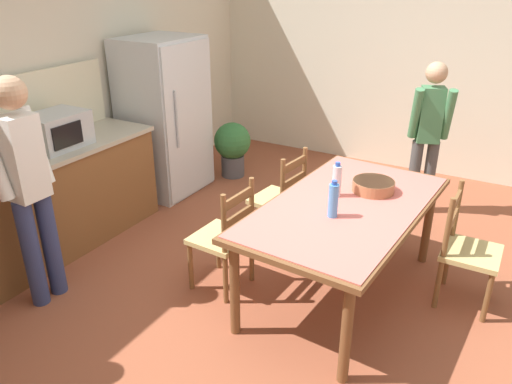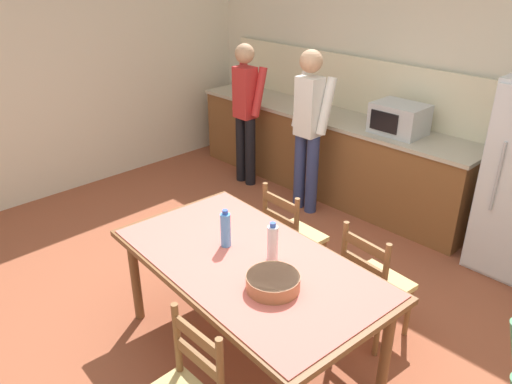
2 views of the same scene
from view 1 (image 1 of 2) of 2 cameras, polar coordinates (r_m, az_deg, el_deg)
ground_plane at (r=3.99m, az=4.62°, el=-11.93°), size 8.32×8.32×0.00m
wall_back at (r=5.02m, az=-23.98°, el=11.95°), size 6.52×0.12×2.90m
wall_right at (r=6.40m, az=18.18°, el=15.08°), size 0.12×5.20×2.90m
refrigerator at (r=5.61m, az=-10.39°, el=8.42°), size 0.83×0.73×1.70m
microwave at (r=4.63m, az=-21.84°, el=6.56°), size 0.50×0.39×0.30m
dining_table at (r=3.73m, az=10.17°, el=-2.45°), size 1.93×1.14×0.77m
bottle_near_centre at (r=3.45m, az=8.82°, el=-0.92°), size 0.07×0.07×0.27m
bottle_off_centre at (r=3.77m, az=9.21°, el=1.31°), size 0.07×0.07×0.27m
serving_bowl at (r=3.93m, az=13.27°, el=0.76°), size 0.32×0.32×0.09m
chair_side_near_right at (r=4.02m, az=22.90°, el=-6.16°), size 0.42×0.40×0.91m
chair_side_far_left at (r=3.88m, az=-3.60°, el=-5.22°), size 0.44×0.42×0.91m
chair_side_far_right at (r=4.50m, az=2.81°, el=-0.83°), size 0.46×0.44×0.91m
person_at_counter at (r=3.87m, az=-24.71°, el=0.99°), size 0.43×0.30×1.72m
person_by_table at (r=5.23m, az=19.08°, el=6.53°), size 0.35×0.44×1.55m
potted_plant at (r=6.04m, az=-2.71°, el=5.32°), size 0.44×0.44×0.67m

